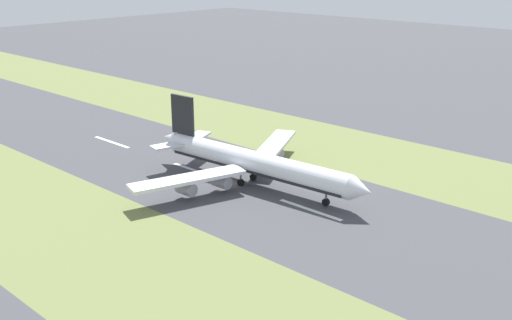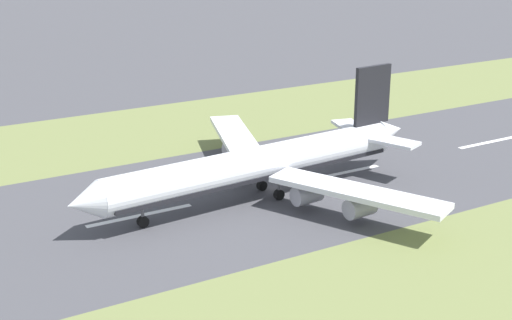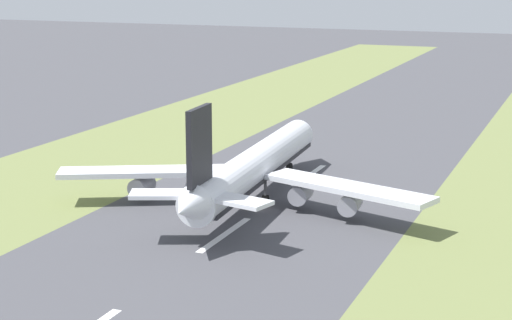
# 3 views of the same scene
# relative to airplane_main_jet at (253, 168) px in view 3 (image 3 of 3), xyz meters

# --- Properties ---
(ground_plane) EXTENTS (800.00, 800.00, 0.00)m
(ground_plane) POSITION_rel_airplane_main_jet_xyz_m (2.85, -3.12, -6.02)
(ground_plane) COLOR #424247
(grass_median_west) EXTENTS (40.00, 600.00, 0.01)m
(grass_median_west) POSITION_rel_airplane_main_jet_xyz_m (-42.15, -3.12, -6.02)
(grass_median_west) COLOR olive
(grass_median_west) RESTS_ON ground
(centreline_dash_mid) EXTENTS (1.20, 18.00, 0.01)m
(centreline_dash_mid) POSITION_rel_airplane_main_jet_xyz_m (2.85, -18.10, -6.01)
(centreline_dash_mid) COLOR silver
(centreline_dash_mid) RESTS_ON ground
(centreline_dash_far) EXTENTS (1.20, 18.00, 0.01)m
(centreline_dash_far) POSITION_rel_airplane_main_jet_xyz_m (2.85, 21.90, -6.01)
(centreline_dash_far) COLOR silver
(centreline_dash_far) RESTS_ON ground
(airplane_main_jet) EXTENTS (63.97, 67.22, 20.20)m
(airplane_main_jet) POSITION_rel_airplane_main_jet_xyz_m (0.00, 0.00, 0.00)
(airplane_main_jet) COLOR silver
(airplane_main_jet) RESTS_ON ground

